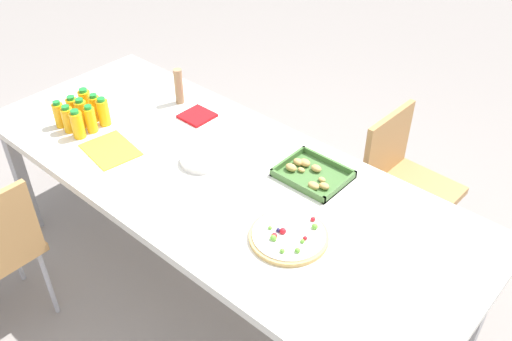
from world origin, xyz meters
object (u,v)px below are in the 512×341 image
(juice_bottle_1, at_px, (68,119))
(juice_bottle_6, at_px, (85,102))
(juice_bottle_0, at_px, (59,115))
(juice_bottle_7, at_px, (96,108))
(juice_bottle_8, at_px, (103,112))
(party_table, at_px, (217,181))
(juice_bottle_2, at_px, (77,125))
(fruit_pizza, at_px, (289,236))
(cardboard_tube, at_px, (179,86))
(juice_bottle_4, at_px, (82,113))
(juice_bottle_3, at_px, (73,109))
(snack_tray, at_px, (312,174))
(napkin_stack, at_px, (197,116))
(juice_bottle_5, at_px, (91,119))
(paper_folder, at_px, (111,150))
(chair_far_right, at_px, (403,178))
(plate_stack, at_px, (201,160))

(juice_bottle_1, distance_m, juice_bottle_6, 0.17)
(juice_bottle_0, height_order, juice_bottle_7, juice_bottle_7)
(juice_bottle_1, relative_size, juice_bottle_8, 0.95)
(party_table, height_order, juice_bottle_1, juice_bottle_1)
(juice_bottle_2, height_order, fruit_pizza, juice_bottle_2)
(cardboard_tube, bearing_deg, party_table, -27.73)
(juice_bottle_4, bearing_deg, party_table, 12.83)
(juice_bottle_3, xyz_separation_m, cardboard_tube, (0.26, 0.46, 0.03))
(juice_bottle_0, xyz_separation_m, juice_bottle_3, (0.00, 0.08, -0.00))
(juice_bottle_4, bearing_deg, juice_bottle_6, 137.42)
(juice_bottle_8, bearing_deg, juice_bottle_4, -131.48)
(juice_bottle_8, bearing_deg, snack_tray, 18.39)
(snack_tray, bearing_deg, juice_bottle_0, -157.10)
(juice_bottle_2, bearing_deg, juice_bottle_0, -178.52)
(snack_tray, relative_size, napkin_stack, 1.95)
(juice_bottle_1, bearing_deg, cardboard_tube, 69.93)
(juice_bottle_7, bearing_deg, juice_bottle_6, -179.81)
(juice_bottle_1, bearing_deg, party_table, 17.81)
(party_table, bearing_deg, juice_bottle_6, -173.67)
(juice_bottle_5, xyz_separation_m, paper_folder, (0.20, -0.04, -0.06))
(juice_bottle_3, relative_size, juice_bottle_7, 0.95)
(juice_bottle_3, xyz_separation_m, napkin_stack, (0.44, 0.42, -0.06))
(chair_far_right, xyz_separation_m, juice_bottle_6, (-1.34, -0.90, 0.32))
(fruit_pizza, bearing_deg, snack_tray, 114.55)
(juice_bottle_3, height_order, juice_bottle_4, juice_bottle_4)
(party_table, relative_size, napkin_stack, 16.13)
(juice_bottle_2, relative_size, juice_bottle_5, 1.03)
(juice_bottle_5, bearing_deg, juice_bottle_6, 153.07)
(juice_bottle_3, bearing_deg, juice_bottle_1, -46.81)
(juice_bottle_2, xyz_separation_m, juice_bottle_6, (-0.15, 0.15, -0.00))
(napkin_stack, bearing_deg, juice_bottle_8, -130.27)
(juice_bottle_8, distance_m, paper_folder, 0.25)
(party_table, relative_size, snack_tray, 8.28)
(juice_bottle_0, relative_size, juice_bottle_5, 0.97)
(juice_bottle_4, bearing_deg, juice_bottle_2, -46.30)
(juice_bottle_6, relative_size, snack_tray, 0.48)
(juice_bottle_0, xyz_separation_m, cardboard_tube, (0.27, 0.54, 0.03))
(juice_bottle_3, bearing_deg, fruit_pizza, 2.21)
(juice_bottle_2, height_order, paper_folder, juice_bottle_2)
(cardboard_tube, bearing_deg, paper_folder, -80.72)
(chair_far_right, bearing_deg, juice_bottle_2, -46.94)
(cardboard_tube, bearing_deg, snack_tray, -3.13)
(juice_bottle_0, relative_size, paper_folder, 0.53)
(chair_far_right, height_order, juice_bottle_7, juice_bottle_7)
(juice_bottle_0, relative_size, plate_stack, 0.73)
(paper_folder, bearing_deg, juice_bottle_1, -174.34)
(juice_bottle_5, bearing_deg, juice_bottle_4, 177.91)
(juice_bottle_5, distance_m, juice_bottle_7, 0.11)
(juice_bottle_4, xyz_separation_m, cardboard_tube, (0.19, 0.46, 0.03))
(fruit_pizza, height_order, napkin_stack, fruit_pizza)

